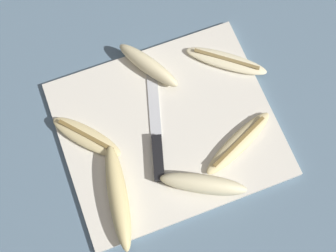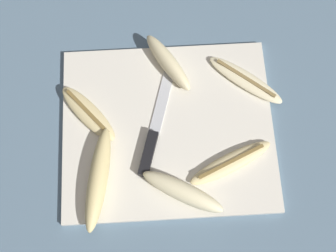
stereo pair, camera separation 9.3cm
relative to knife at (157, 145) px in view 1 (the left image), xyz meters
name	(u,v)px [view 1 (the left image)]	position (x,y,z in m)	size (l,w,h in m)	color
ground_plane	(168,130)	(0.03, 0.03, -0.02)	(4.00, 4.00, 0.00)	slate
cutting_board	(168,129)	(0.03, 0.03, -0.01)	(0.42, 0.36, 0.01)	silver
knife	(157,145)	(0.00, 0.00, 0.00)	(0.09, 0.23, 0.02)	black
banana_cream_curved	(148,65)	(0.04, 0.16, 0.01)	(0.11, 0.15, 0.04)	beige
banana_ripe_center	(238,143)	(0.15, -0.05, 0.00)	(0.18, 0.11, 0.02)	beige
banana_bright_far	(226,61)	(0.20, 0.12, 0.00)	(0.16, 0.14, 0.02)	beige
banana_mellow_near	(86,137)	(-0.12, 0.07, 0.00)	(0.13, 0.14, 0.02)	beige
banana_pale_long	(203,184)	(0.05, -0.11, 0.01)	(0.16, 0.11, 0.04)	beige
banana_spotted_left	(118,197)	(-0.10, -0.07, 0.01)	(0.07, 0.21, 0.04)	#DBC684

